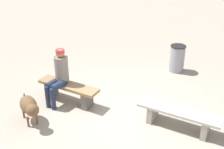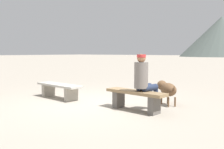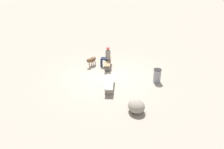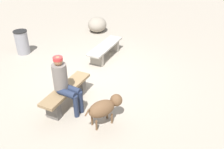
{
  "view_description": "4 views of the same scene",
  "coord_description": "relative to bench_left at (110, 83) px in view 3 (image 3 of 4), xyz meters",
  "views": [
    {
      "loc": [
        -1.98,
        4.94,
        3.66
      ],
      "look_at": [
        0.63,
        -0.94,
        0.46
      ],
      "focal_mm": 45.87,
      "sensor_mm": 36.0,
      "label": 1
    },
    {
      "loc": [
        4.42,
        -4.94,
        1.36
      ],
      "look_at": [
        -0.35,
        1.29,
        0.66
      ],
      "focal_mm": 40.08,
      "sensor_mm": 36.0,
      "label": 2
    },
    {
      "loc": [
        -11.69,
        0.1,
        6.24
      ],
      "look_at": [
        -0.43,
        -0.24,
        0.41
      ],
      "focal_mm": 35.83,
      "sensor_mm": 36.0,
      "label": 3
    },
    {
      "loc": [
        5.23,
        2.48,
        3.5
      ],
      "look_at": [
        0.46,
        0.76,
        0.48
      ],
      "focal_mm": 38.24,
      "sensor_mm": 36.0,
      "label": 4
    }
  ],
  "objects": [
    {
      "name": "ground",
      "position": [
        1.26,
        0.09,
        -0.33
      ],
      "size": [
        210.0,
        210.0,
        0.06
      ],
      "primitive_type": "cube",
      "color": "#9E9384"
    },
    {
      "name": "bench_left",
      "position": [
        0.0,
        0.0,
        0.0
      ],
      "size": [
        1.74,
        0.6,
        0.43
      ],
      "rotation": [
        0.0,
        0.0,
        -0.09
      ],
      "color": "gray",
      "rests_on": "ground"
    },
    {
      "name": "bench_right",
      "position": [
        2.61,
        0.06,
        0.02
      ],
      "size": [
        1.57,
        0.51,
        0.47
      ],
      "rotation": [
        0.0,
        0.0,
        -0.09
      ],
      "color": "#605B56",
      "rests_on": "ground"
    },
    {
      "name": "seated_person",
      "position": [
        2.78,
        0.14,
        0.45
      ],
      "size": [
        0.39,
        0.66,
        1.32
      ],
      "rotation": [
        0.0,
        0.0,
        -0.17
      ],
      "color": "slate",
      "rests_on": "ground"
    },
    {
      "name": "dog",
      "position": [
        2.9,
        1.12,
        0.11
      ],
      "size": [
        0.76,
        0.66,
        0.61
      ],
      "rotation": [
        0.0,
        0.0,
        2.5
      ],
      "color": "brown",
      "rests_on": "ground"
    },
    {
      "name": "trash_bin",
      "position": [
        0.64,
        -2.7,
        0.09
      ],
      "size": [
        0.44,
        0.44,
        0.79
      ],
      "color": "gray",
      "rests_on": "ground"
    },
    {
      "name": "boulder",
      "position": [
        -2.11,
        -1.17,
        -0.01
      ],
      "size": [
        1.06,
        0.98,
        0.59
      ],
      "primitive_type": "ellipsoid",
      "rotation": [
        0.0,
        0.0,
        1.88
      ],
      "color": "gray",
      "rests_on": "ground"
    }
  ]
}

